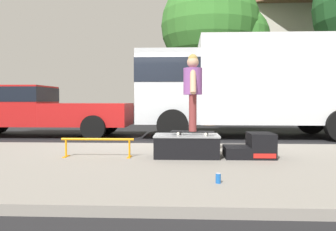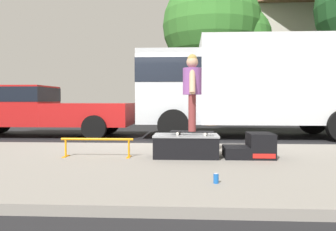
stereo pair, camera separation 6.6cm
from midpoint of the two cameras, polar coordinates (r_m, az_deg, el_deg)
The scene contains 12 objects.
ground_plane at distance 8.99m, azimuth -4.32°, elevation -4.88°, with size 140.00×140.00×0.00m, color black.
sidewalk_slab at distance 6.05m, azimuth -8.13°, elevation -7.92°, with size 50.00×5.00×0.12m, color gray.
skate_box at distance 6.38m, azimuth 3.25°, elevation -4.84°, with size 1.17×0.71×0.41m.
kicker_ramp at distance 6.50m, azimuth 13.96°, elevation -5.08°, with size 0.87×0.66×0.44m.
grind_rail at distance 6.49m, azimuth -11.22°, elevation -4.42°, with size 1.33×0.28×0.35m.
skateboard at distance 6.33m, azimuth 4.25°, elevation -2.65°, with size 0.80×0.32×0.07m.
skater_kid at distance 6.31m, azimuth 4.27°, elevation 4.84°, with size 0.34×0.71×1.38m.
soda_can at distance 4.45m, azimuth 8.28°, elevation -10.12°, with size 0.07×0.07×0.13m.
box_truck at distance 11.22m, azimuth 13.31°, elevation 5.23°, with size 6.91×2.63×3.05m.
pickup_truck_red at distance 11.93m, azimuth -20.52°, elevation 1.10°, with size 5.70×2.09×1.61m.
street_tree_neighbour at distance 16.39m, azimuth 8.23°, elevation 13.87°, with size 4.89×4.44×6.76m.
house_behind at distance 22.36m, azimuth 17.40°, elevation 10.32°, with size 9.54×8.23×8.40m.
Camera 2 is at (1.22, -8.83, 1.15)m, focal length 37.31 mm.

